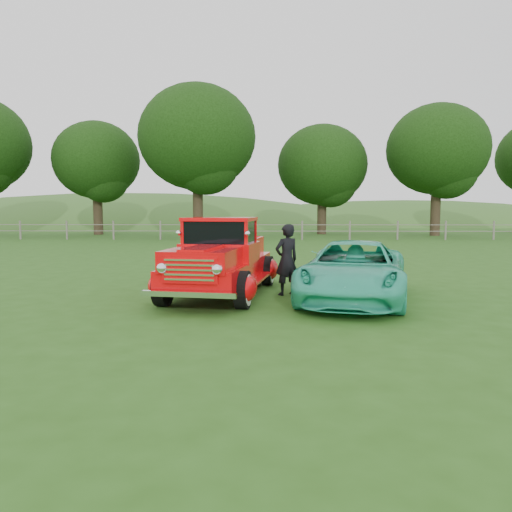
{
  "coord_description": "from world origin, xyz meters",
  "views": [
    {
      "loc": [
        0.74,
        -9.54,
        1.98
      ],
      "look_at": [
        0.52,
        1.2,
        0.95
      ],
      "focal_mm": 35.0,
      "sensor_mm": 36.0,
      "label": 1
    }
  ],
  "objects_px": {
    "teal_sedan": "(354,271)",
    "tree_near_west": "(197,138)",
    "tree_near_east": "(322,165)",
    "man": "(287,260)",
    "red_pickup": "(221,260)",
    "tree_mid_east": "(437,150)",
    "tree_mid_west": "(96,160)"
  },
  "relations": [
    {
      "from": "red_pickup",
      "to": "man",
      "type": "relative_size",
      "value": 3.19
    },
    {
      "from": "tree_mid_east",
      "to": "man",
      "type": "bearing_deg",
      "value": -115.07
    },
    {
      "from": "tree_near_east",
      "to": "teal_sedan",
      "type": "height_order",
      "value": "tree_near_east"
    },
    {
      "from": "tree_near_east",
      "to": "tree_mid_east",
      "type": "height_order",
      "value": "tree_mid_east"
    },
    {
      "from": "red_pickup",
      "to": "man",
      "type": "height_order",
      "value": "red_pickup"
    },
    {
      "from": "tree_mid_west",
      "to": "teal_sedan",
      "type": "xyz_separation_m",
      "value": [
        14.63,
        -26.85,
        -4.91
      ]
    },
    {
      "from": "tree_mid_west",
      "to": "tree_near_east",
      "type": "distance_m",
      "value": 17.03
    },
    {
      "from": "tree_near_west",
      "to": "tree_near_east",
      "type": "distance_m",
      "value": 9.97
    },
    {
      "from": "teal_sedan",
      "to": "tree_near_east",
      "type": "bearing_deg",
      "value": 99.26
    },
    {
      "from": "teal_sedan",
      "to": "tree_near_west",
      "type": "bearing_deg",
      "value": 119.66
    },
    {
      "from": "tree_near_west",
      "to": "man",
      "type": "xyz_separation_m",
      "value": [
        5.21,
        -23.21,
        -5.98
      ]
    },
    {
      "from": "tree_near_west",
      "to": "red_pickup",
      "type": "xyz_separation_m",
      "value": [
        3.7,
        -23.21,
        -6.0
      ]
    },
    {
      "from": "tree_near_east",
      "to": "red_pickup",
      "type": "xyz_separation_m",
      "value": [
        -5.3,
        -27.21,
        -4.45
      ]
    },
    {
      "from": "tree_mid_east",
      "to": "red_pickup",
      "type": "bearing_deg",
      "value": -117.82
    },
    {
      "from": "tree_mid_east",
      "to": "man",
      "type": "xyz_separation_m",
      "value": [
        -11.79,
        -25.21,
        -5.36
      ]
    },
    {
      "from": "man",
      "to": "red_pickup",
      "type": "bearing_deg",
      "value": -30.14
    },
    {
      "from": "man",
      "to": "teal_sedan",
      "type": "bearing_deg",
      "value": 125.8
    },
    {
      "from": "tree_near_west",
      "to": "man",
      "type": "relative_size",
      "value": 6.39
    },
    {
      "from": "tree_mid_west",
      "to": "tree_mid_east",
      "type": "xyz_separation_m",
      "value": [
        25.0,
        -1.0,
        0.62
      ]
    },
    {
      "from": "tree_near_east",
      "to": "man",
      "type": "distance_m",
      "value": 27.83
    },
    {
      "from": "tree_near_west",
      "to": "man",
      "type": "bearing_deg",
      "value": -77.36
    },
    {
      "from": "tree_mid_west",
      "to": "teal_sedan",
      "type": "bearing_deg",
      "value": -61.41
    },
    {
      "from": "red_pickup",
      "to": "man",
      "type": "bearing_deg",
      "value": 9.08
    },
    {
      "from": "tree_near_east",
      "to": "man",
      "type": "bearing_deg",
      "value": -97.94
    },
    {
      "from": "tree_near_east",
      "to": "teal_sedan",
      "type": "xyz_separation_m",
      "value": [
        -2.37,
        -27.85,
        -4.61
      ]
    },
    {
      "from": "tree_mid_west",
      "to": "tree_near_west",
      "type": "relative_size",
      "value": 0.81
    },
    {
      "from": "tree_near_west",
      "to": "tree_mid_east",
      "type": "distance_m",
      "value": 17.13
    },
    {
      "from": "tree_near_east",
      "to": "tree_near_west",
      "type": "bearing_deg",
      "value": -156.04
    },
    {
      "from": "tree_mid_west",
      "to": "tree_near_east",
      "type": "height_order",
      "value": "tree_mid_west"
    },
    {
      "from": "tree_mid_west",
      "to": "man",
      "type": "height_order",
      "value": "tree_mid_west"
    },
    {
      "from": "tree_mid_west",
      "to": "tree_near_west",
      "type": "distance_m",
      "value": 8.63
    },
    {
      "from": "tree_mid_west",
      "to": "tree_near_east",
      "type": "relative_size",
      "value": 1.02
    }
  ]
}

